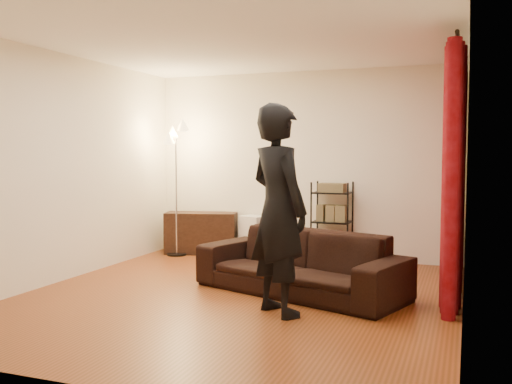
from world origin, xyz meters
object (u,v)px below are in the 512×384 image
at_px(sofa, 300,263).
at_px(wire_shelf, 332,222).
at_px(person, 278,210).
at_px(floor_lamp, 176,190).
at_px(media_cabinet, 201,233).
at_px(storage_boxes, 253,236).

distance_m(sofa, wire_shelf, 1.90).
xyz_separation_m(person, floor_lamp, (-2.38, 2.39, -0.02)).
relative_size(sofa, wire_shelf, 2.05).
height_order(person, media_cabinet, person).
height_order(person, wire_shelf, person).
bearing_deg(sofa, wire_shelf, 111.30).
bearing_deg(wire_shelf, floor_lamp, -178.60).
distance_m(media_cabinet, floor_lamp, 0.76).
distance_m(sofa, storage_boxes, 2.30).
bearing_deg(floor_lamp, media_cabinet, 45.12).
bearing_deg(media_cabinet, sofa, -55.67).
bearing_deg(person, wire_shelf, -51.36).
relative_size(person, storage_boxes, 3.31).
height_order(media_cabinet, wire_shelf, wire_shelf).
height_order(sofa, storage_boxes, sofa).
height_order(sofa, person, person).
height_order(sofa, floor_lamp, floor_lamp).
bearing_deg(wire_shelf, person, -94.55).
bearing_deg(storage_boxes, media_cabinet, -174.01).
relative_size(person, floor_lamp, 1.02).
xyz_separation_m(sofa, wire_shelf, (-0.08, 1.89, 0.22)).
bearing_deg(person, sofa, -51.92).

